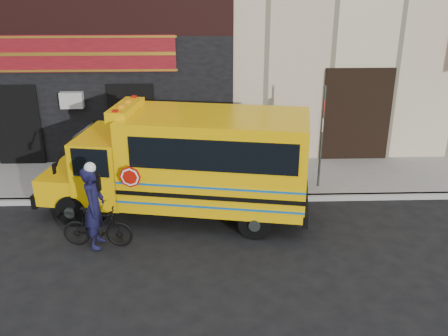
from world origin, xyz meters
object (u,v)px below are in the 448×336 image
sign_pole (322,135)px  cyclist (94,209)px  school_bus (189,161)px  bicycle (98,227)px

sign_pole → cyclist: (-5.77, -2.94, -0.73)m
sign_pole → cyclist: bearing=-153.0°
school_bus → sign_pole: bearing=20.8°
school_bus → bicycle: (-2.10, -1.51, -1.02)m
sign_pole → cyclist: sign_pole is taller
bicycle → school_bus: bearing=-49.1°
bicycle → sign_pole: bearing=-58.2°
school_bus → sign_pole: 3.91m
cyclist → bicycle: bearing=-20.2°
school_bus → cyclist: (-2.12, -1.56, -0.53)m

